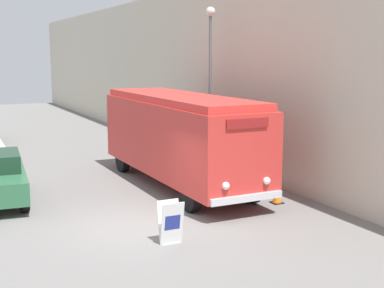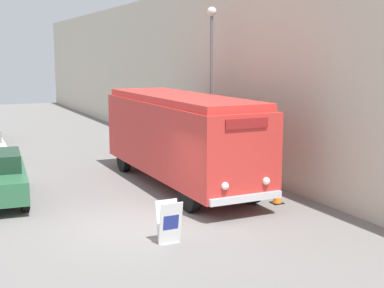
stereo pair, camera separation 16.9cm
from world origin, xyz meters
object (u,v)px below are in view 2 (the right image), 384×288
at_px(vintage_bus, 180,135).
at_px(sign_board, 169,223).
at_px(streetlamp, 211,67).
at_px(traffic_cone, 277,196).

bearing_deg(vintage_bus, sign_board, -116.98).
xyz_separation_m(streetlamp, traffic_cone, (-0.26, -5.02, -3.96)).
bearing_deg(traffic_cone, streetlamp, 87.01).
relative_size(vintage_bus, sign_board, 8.45).
distance_m(vintage_bus, streetlamp, 3.47).
bearing_deg(streetlamp, vintage_bus, -143.49).
distance_m(vintage_bus, traffic_cone, 4.25).
relative_size(streetlamp, traffic_cone, 13.42).
bearing_deg(sign_board, streetlamp, 55.18).
distance_m(streetlamp, traffic_cone, 6.40).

